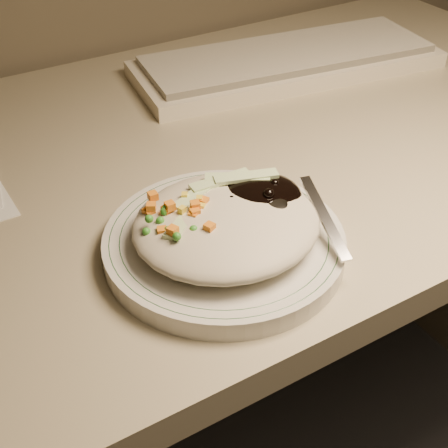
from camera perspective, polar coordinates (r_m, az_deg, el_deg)
desk at (r=0.94m, az=-2.92°, el=-3.82°), size 1.40×0.70×0.74m
plate at (r=0.64m, az=0.00°, el=-1.83°), size 0.25×0.25×0.02m
plate_rim at (r=0.64m, az=0.00°, el=-1.14°), size 0.24×0.24×0.00m
meal at (r=0.63m, az=0.38°, el=0.51°), size 0.21×0.19×0.05m
keyboard at (r=1.04m, az=5.83°, el=14.56°), size 0.51×0.24×0.04m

